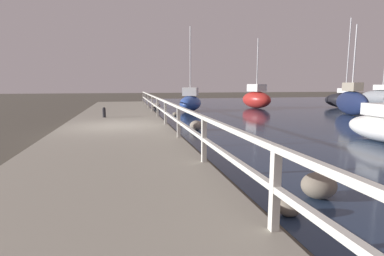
{
  "coord_description": "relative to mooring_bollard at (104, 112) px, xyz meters",
  "views": [
    {
      "loc": [
        0.44,
        -12.78,
        2.05
      ],
      "look_at": [
        2.66,
        -2.78,
        0.55
      ],
      "focal_mm": 28.0,
      "sensor_mm": 36.0,
      "label": 1
    }
  ],
  "objects": [
    {
      "name": "sailboat_black",
      "position": [
        19.67,
        6.17,
        0.15
      ],
      "size": [
        2.32,
        3.97,
        7.53
      ],
      "rotation": [
        0.0,
        0.0,
        0.35
      ],
      "color": "black",
      "rests_on": "water_surface"
    },
    {
      "name": "mooring_bollard",
      "position": [
        0.0,
        0.0,
        0.0
      ],
      "size": [
        0.17,
        0.17,
        0.53
      ],
      "color": "black",
      "rests_on": "dock_walkway"
    },
    {
      "name": "sailboat_gray",
      "position": [
        25.15,
        7.88,
        0.23
      ],
      "size": [
        1.92,
        4.95,
        5.61
      ],
      "rotation": [
        0.0,
        0.0,
        0.11
      ],
      "color": "gray",
      "rests_on": "water_surface"
    },
    {
      "name": "sailboat_red",
      "position": [
        12.19,
        7.88,
        0.25
      ],
      "size": [
        2.46,
        3.44,
        5.88
      ],
      "rotation": [
        0.0,
        0.0,
        0.32
      ],
      "color": "red",
      "rests_on": "water_surface"
    },
    {
      "name": "boulder_mid_strip",
      "position": [
        3.57,
        -12.23,
        -0.46
      ],
      "size": [
        0.38,
        0.34,
        0.28
      ],
      "color": "slate",
      "rests_on": "ground"
    },
    {
      "name": "sailboat_blue",
      "position": [
        6.01,
        6.37,
        0.1
      ],
      "size": [
        2.65,
        3.38,
        6.34
      ],
      "rotation": [
        0.0,
        0.0,
        -0.42
      ],
      "color": "#2D4C9E",
      "rests_on": "water_surface"
    },
    {
      "name": "boulder_far_strip",
      "position": [
        4.24,
        2.77,
        -0.47
      ],
      "size": [
        0.36,
        0.33,
        0.27
      ],
      "color": "gray",
      "rests_on": "ground"
    },
    {
      "name": "dock_walkway",
      "position": [
        0.67,
        -3.47,
        -0.43
      ],
      "size": [
        4.42,
        36.0,
        0.33
      ],
      "color": "gray",
      "rests_on": "ground"
    },
    {
      "name": "ground_plane",
      "position": [
        0.67,
        -3.47,
        -0.6
      ],
      "size": [
        120.0,
        120.0,
        0.0
      ],
      "primitive_type": "plane",
      "color": "#4C473D"
    },
    {
      "name": "boulder_water_edge",
      "position": [
        4.48,
        -11.67,
        -0.36
      ],
      "size": [
        0.64,
        0.57,
        0.48
      ],
      "color": "slate",
      "rests_on": "ground"
    },
    {
      "name": "sailboat_white",
      "position": [
        10.17,
        -7.32,
        -0.02
      ],
      "size": [
        1.69,
        3.27,
        7.22
      ],
      "rotation": [
        0.0,
        0.0,
        -0.08
      ],
      "color": "white",
      "rests_on": "water_surface"
    },
    {
      "name": "boulder_near_dock",
      "position": [
        3.67,
        9.01,
        -0.36
      ],
      "size": [
        0.64,
        0.58,
        0.48
      ],
      "color": "gray",
      "rests_on": "ground"
    },
    {
      "name": "sailboat_navy",
      "position": [
        15.97,
        1.12,
        0.32
      ],
      "size": [
        1.96,
        4.27,
        5.91
      ],
      "rotation": [
        0.0,
        0.0,
        -0.26
      ],
      "color": "#192347",
      "rests_on": "water_surface"
    },
    {
      "name": "railing",
      "position": [
        2.78,
        -3.47,
        0.44
      ],
      "size": [
        0.1,
        32.5,
        1.03
      ],
      "color": "silver",
      "rests_on": "dock_walkway"
    },
    {
      "name": "boulder_upstream",
      "position": [
        4.19,
        -3.3,
        -0.38
      ],
      "size": [
        0.59,
        0.53,
        0.44
      ],
      "color": "gray",
      "rests_on": "ground"
    }
  ]
}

